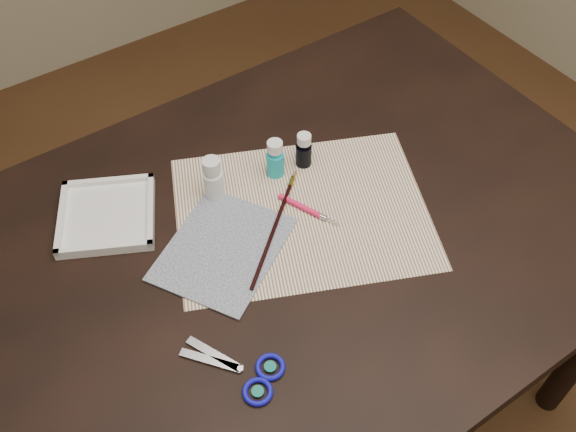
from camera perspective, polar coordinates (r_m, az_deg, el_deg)
ground at (r=1.83m, az=-0.00°, el=-16.42°), size 3.50×3.50×0.02m
table at (r=1.48m, az=-0.00°, el=-10.54°), size 1.30×0.90×0.75m
paper at (r=1.20m, az=1.24°, el=0.35°), size 0.57×0.51×0.00m
canvas at (r=1.15m, az=-5.80°, el=-2.92°), size 0.30×0.28×0.00m
paint_bottle_white at (r=1.20m, az=-6.67°, el=3.35°), size 0.05×0.05×0.09m
paint_bottle_cyan at (r=1.24m, az=-1.15°, el=5.13°), size 0.03×0.03×0.08m
paint_bottle_navy at (r=1.26m, az=1.41°, el=5.88°), size 0.04×0.04×0.08m
paintbrush at (r=1.17m, az=-1.10°, el=-0.73°), size 0.23×0.20×0.01m
craft_knife at (r=1.19m, az=1.93°, el=0.50°), size 0.06×0.13×0.01m
scissors at (r=1.02m, az=-5.27°, el=-13.37°), size 0.19×0.20×0.01m
palette_tray at (r=1.23m, az=-15.81°, el=0.11°), size 0.23×0.23×0.02m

